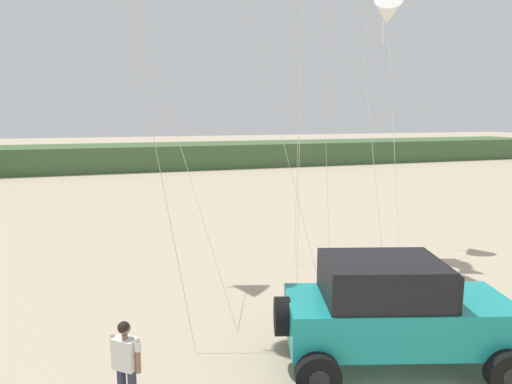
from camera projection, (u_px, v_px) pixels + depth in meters
The scene contains 4 objects.
dune_ridge at pixel (143, 156), 45.33m from camera, with size 90.00×7.33×2.25m, color #426038.
jeep at pixel (394, 311), 9.51m from camera, with size 5.02×3.52×2.26m.
person_watching at pixel (126, 362), 8.06m from camera, with size 0.50×0.47×1.67m.
kite_blue_swept at pixel (388, 12), 17.83m from camera, with size 3.29×6.04×9.66m.
Camera 1 is at (-2.47, -3.49, 5.08)m, focal length 33.40 mm.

